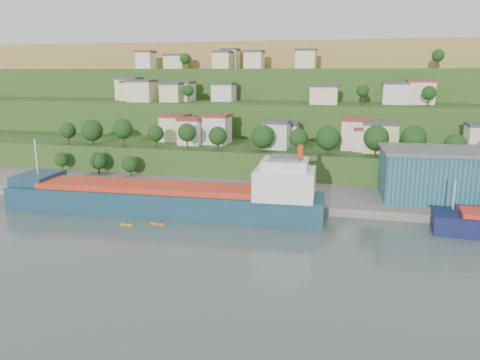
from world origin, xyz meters
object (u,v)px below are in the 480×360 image
(cargo_ship_near, at_px, (172,200))
(warehouse, at_px, (443,174))
(caravan, at_px, (47,182))
(kayak_orange, at_px, (157,223))

(cargo_ship_near, xyz_separation_m, warehouse, (64.69, 22.46, 5.22))
(caravan, relative_size, kayak_orange, 1.84)
(kayak_orange, bearing_deg, cargo_ship_near, 94.52)
(cargo_ship_near, xyz_separation_m, caravan, (-43.17, 11.28, -0.52))
(warehouse, bearing_deg, kayak_orange, -157.52)
(warehouse, relative_size, kayak_orange, 9.27)
(kayak_orange, bearing_deg, caravan, 158.50)
(cargo_ship_near, distance_m, caravan, 44.62)
(caravan, bearing_deg, warehouse, -7.71)
(warehouse, xyz_separation_m, caravan, (-107.87, -11.18, -5.75))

